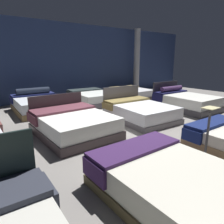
# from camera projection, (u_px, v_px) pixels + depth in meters

# --- Properties ---
(ground_plane) EXTENTS (18.00, 18.00, 0.02)m
(ground_plane) POSITION_uv_depth(u_px,v_px,m) (118.00, 129.00, 5.62)
(ground_plane) COLOR gray
(showroom_back_wall) EXTENTS (18.00, 0.06, 3.50)m
(showroom_back_wall) POSITION_uv_depth(u_px,v_px,m) (48.00, 62.00, 9.12)
(showroom_back_wall) COLOR navy
(showroom_back_wall) RESTS_ON ground_plane
(bed_1) EXTENTS (1.62, 1.96, 0.52)m
(bed_1) POSITION_uv_depth(u_px,v_px,m) (167.00, 180.00, 2.82)
(bed_1) COLOR brown
(bed_1) RESTS_ON ground_plane
(bed_5) EXTENTS (1.72, 2.10, 0.91)m
(bed_5) POSITION_uv_depth(u_px,v_px,m) (73.00, 124.00, 5.15)
(bed_5) COLOR #34292C
(bed_5) RESTS_ON ground_plane
(bed_6) EXTENTS (1.73, 2.19, 0.95)m
(bed_6) POSITION_uv_depth(u_px,v_px,m) (139.00, 111.00, 6.45)
(bed_6) COLOR #545055
(bed_6) RESTS_ON ground_plane
(bed_7) EXTENTS (1.64, 2.22, 0.97)m
(bed_7) POSITION_uv_depth(u_px,v_px,m) (185.00, 102.00, 7.79)
(bed_7) COLOR #343136
(bed_7) RESTS_ON ground_plane
(bed_9) EXTENTS (1.71, 2.16, 0.80)m
(bed_9) POSITION_uv_depth(u_px,v_px,m) (38.00, 104.00, 7.46)
(bed_9) COLOR brown
(bed_9) RESTS_ON ground_plane
(bed_10) EXTENTS (1.61, 2.19, 0.55)m
(bed_10) POSITION_uv_depth(u_px,v_px,m) (92.00, 98.00, 8.81)
(bed_10) COLOR #545058
(bed_10) RESTS_ON ground_plane
(bed_11) EXTENTS (1.56, 1.93, 0.50)m
(bed_11) POSITION_uv_depth(u_px,v_px,m) (132.00, 93.00, 10.16)
(bed_11) COLOR #2D272C
(bed_11) RESTS_ON ground_plane
(price_sign) EXTENTS (0.28, 0.24, 1.08)m
(price_sign) POSITION_uv_depth(u_px,v_px,m) (206.00, 144.00, 3.57)
(price_sign) COLOR #3F3F44
(price_sign) RESTS_ON ground_plane
(support_pillar) EXTENTS (0.33, 0.33, 3.50)m
(support_pillar) POSITION_uv_depth(u_px,v_px,m) (137.00, 61.00, 11.66)
(support_pillar) COLOR #99999E
(support_pillar) RESTS_ON ground_plane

